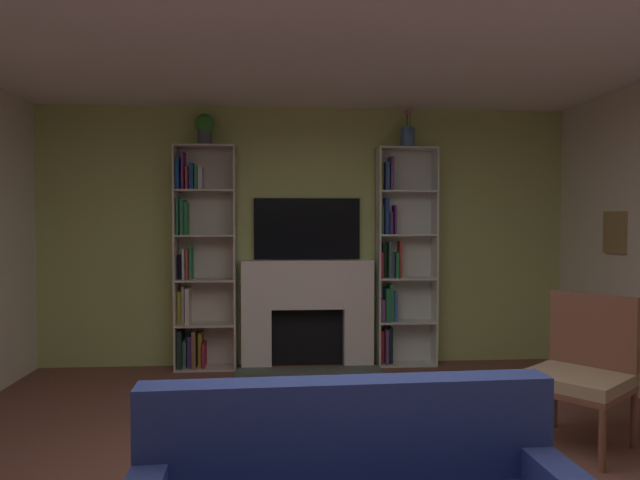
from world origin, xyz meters
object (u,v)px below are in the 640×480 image
at_px(tv, 307,229).
at_px(potted_plant, 205,128).
at_px(vase_with_flowers, 408,135).
at_px(bookshelf_right, 399,261).
at_px(armchair, 582,368).
at_px(fireplace, 307,310).
at_px(bookshelf_left, 199,264).

relative_size(tv, potted_plant, 3.50).
height_order(tv, vase_with_flowers, vase_with_flowers).
xyz_separation_m(bookshelf_right, vase_with_flowers, (0.07, -0.06, 1.31)).
height_order(tv, armchair, tv).
xyz_separation_m(fireplace, armchair, (1.75, -2.23, -0.08)).
bearing_deg(armchair, tv, 126.92).
distance_m(bookshelf_left, armchair, 3.69).
height_order(fireplace, tv, tv).
xyz_separation_m(bookshelf_right, potted_plant, (-2.01, -0.06, 1.37)).
bearing_deg(tv, vase_with_flowers, -6.59).
relative_size(tv, armchair, 1.10).
distance_m(bookshelf_right, potted_plant, 2.44).
bearing_deg(tv, potted_plant, -173.44).
xyz_separation_m(bookshelf_left, vase_with_flowers, (2.16, -0.05, 1.33)).
height_order(bookshelf_right, armchair, bookshelf_right).
relative_size(vase_with_flowers, armchair, 0.40).
distance_m(tv, vase_with_flowers, 1.43).
distance_m(bookshelf_left, bookshelf_right, 2.09).
relative_size(bookshelf_right, armchair, 2.26).
distance_m(fireplace, potted_plant, 2.14).
distance_m(fireplace, armchair, 2.84).
bearing_deg(armchair, bookshelf_left, 141.81).
bearing_deg(armchair, bookshelf_right, 108.96).
height_order(bookshelf_right, vase_with_flowers, vase_with_flowers).
height_order(bookshelf_left, armchair, bookshelf_left).
bearing_deg(bookshelf_left, fireplace, -1.27).
distance_m(bookshelf_right, vase_with_flowers, 1.32).
height_order(vase_with_flowers, armchair, vase_with_flowers).
bearing_deg(tv, fireplace, -90.00).
relative_size(fireplace, bookshelf_right, 0.64).
xyz_separation_m(bookshelf_left, bookshelf_right, (2.09, 0.01, 0.02)).
bearing_deg(armchair, vase_with_flowers, 107.71).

